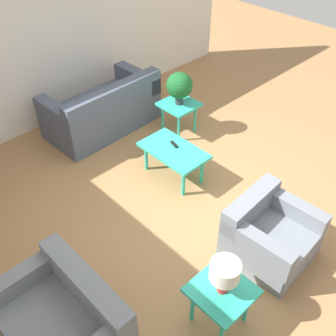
{
  "coord_description": "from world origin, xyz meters",
  "views": [
    {
      "loc": [
        -2.34,
        2.73,
        3.63
      ],
      "look_at": [
        0.31,
        0.2,
        0.55
      ],
      "focal_mm": 42.0,
      "sensor_mm": 36.0,
      "label": 1
    }
  ],
  "objects_px": {
    "loveseat": "(65,321)",
    "coffee_table": "(174,153)",
    "table_lamp": "(225,273)",
    "side_table_lamp": "(221,294)",
    "sofa": "(104,111)",
    "potted_plant": "(179,86)",
    "armchair": "(269,235)",
    "side_table_plant": "(179,108)"
  },
  "relations": [
    {
      "from": "loveseat",
      "to": "coffee_table",
      "type": "height_order",
      "value": "loveseat"
    },
    {
      "from": "armchair",
      "to": "table_lamp",
      "type": "xyz_separation_m",
      "value": [
        -0.18,
        1.03,
        0.49
      ]
    },
    {
      "from": "coffee_table",
      "to": "side_table_lamp",
      "type": "height_order",
      "value": "side_table_lamp"
    },
    {
      "from": "armchair",
      "to": "side_table_plant",
      "type": "relative_size",
      "value": 1.68
    },
    {
      "from": "table_lamp",
      "to": "side_table_lamp",
      "type": "bearing_deg",
      "value": 90.0
    },
    {
      "from": "sofa",
      "to": "armchair",
      "type": "xyz_separation_m",
      "value": [
        -3.28,
        0.19,
        -0.04
      ]
    },
    {
      "from": "coffee_table",
      "to": "table_lamp",
      "type": "height_order",
      "value": "table_lamp"
    },
    {
      "from": "armchair",
      "to": "sofa",
      "type": "bearing_deg",
      "value": 83.72
    },
    {
      "from": "sofa",
      "to": "side_table_lamp",
      "type": "relative_size",
      "value": 3.34
    },
    {
      "from": "side_table_lamp",
      "to": "table_lamp",
      "type": "xyz_separation_m",
      "value": [
        0.0,
        -0.0,
        0.34
      ]
    },
    {
      "from": "side_table_plant",
      "to": "table_lamp",
      "type": "xyz_separation_m",
      "value": [
        -2.57,
        2.01,
        0.34
      ]
    },
    {
      "from": "sofa",
      "to": "loveseat",
      "type": "xyz_separation_m",
      "value": [
        -2.6,
        2.37,
        -0.05
      ]
    },
    {
      "from": "loveseat",
      "to": "table_lamp",
      "type": "distance_m",
      "value": 1.52
    },
    {
      "from": "coffee_table",
      "to": "side_table_lamp",
      "type": "xyz_separation_m",
      "value": [
        -1.85,
        1.19,
        0.04
      ]
    },
    {
      "from": "armchair",
      "to": "loveseat",
      "type": "distance_m",
      "value": 2.28
    },
    {
      "from": "loveseat",
      "to": "coffee_table",
      "type": "bearing_deg",
      "value": 112.45
    },
    {
      "from": "loveseat",
      "to": "coffee_table",
      "type": "relative_size",
      "value": 1.31
    },
    {
      "from": "table_lamp",
      "to": "sofa",
      "type": "bearing_deg",
      "value": -19.4
    },
    {
      "from": "side_table_plant",
      "to": "potted_plant",
      "type": "xyz_separation_m",
      "value": [
        0.0,
        -0.0,
        0.38
      ]
    },
    {
      "from": "side_table_plant",
      "to": "table_lamp",
      "type": "relative_size",
      "value": 1.44
    },
    {
      "from": "loveseat",
      "to": "side_table_lamp",
      "type": "distance_m",
      "value": 1.44
    },
    {
      "from": "sofa",
      "to": "side_table_plant",
      "type": "relative_size",
      "value": 3.34
    },
    {
      "from": "loveseat",
      "to": "coffee_table",
      "type": "xyz_separation_m",
      "value": [
        0.99,
        -2.34,
        0.12
      ]
    },
    {
      "from": "side_table_lamp",
      "to": "side_table_plant",
      "type": "bearing_deg",
      "value": -38.08
    },
    {
      "from": "sofa",
      "to": "coffee_table",
      "type": "distance_m",
      "value": 1.61
    },
    {
      "from": "loveseat",
      "to": "side_table_lamp",
      "type": "xyz_separation_m",
      "value": [
        -0.86,
        -1.15,
        0.16
      ]
    },
    {
      "from": "coffee_table",
      "to": "side_table_lamp",
      "type": "relative_size",
      "value": 1.71
    },
    {
      "from": "sofa",
      "to": "potted_plant",
      "type": "height_order",
      "value": "potted_plant"
    },
    {
      "from": "armchair",
      "to": "side_table_plant",
      "type": "distance_m",
      "value": 2.59
    },
    {
      "from": "coffee_table",
      "to": "side_table_plant",
      "type": "distance_m",
      "value": 1.09
    },
    {
      "from": "sofa",
      "to": "side_table_lamp",
      "type": "distance_m",
      "value": 3.67
    },
    {
      "from": "coffee_table",
      "to": "table_lamp",
      "type": "bearing_deg",
      "value": 147.16
    },
    {
      "from": "potted_plant",
      "to": "table_lamp",
      "type": "xyz_separation_m",
      "value": [
        -2.57,
        2.01,
        -0.04
      ]
    },
    {
      "from": "side_table_lamp",
      "to": "potted_plant",
      "type": "distance_m",
      "value": 3.29
    },
    {
      "from": "potted_plant",
      "to": "armchair",
      "type": "bearing_deg",
      "value": 157.57
    },
    {
      "from": "armchair",
      "to": "side_table_lamp",
      "type": "relative_size",
      "value": 1.68
    },
    {
      "from": "potted_plant",
      "to": "table_lamp",
      "type": "height_order",
      "value": "potted_plant"
    },
    {
      "from": "side_table_lamp",
      "to": "table_lamp",
      "type": "bearing_deg",
      "value": -90.0
    },
    {
      "from": "side_table_lamp",
      "to": "armchair",
      "type": "bearing_deg",
      "value": -80.27
    },
    {
      "from": "side_table_plant",
      "to": "table_lamp",
      "type": "bearing_deg",
      "value": 141.92
    },
    {
      "from": "loveseat",
      "to": "potted_plant",
      "type": "relative_size",
      "value": 2.38
    },
    {
      "from": "coffee_table",
      "to": "potted_plant",
      "type": "bearing_deg",
      "value": -48.68
    }
  ]
}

